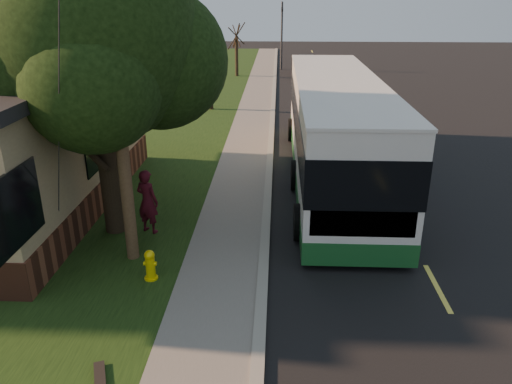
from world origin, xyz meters
TOP-DOWN VIEW (x-y plane):
  - ground at (0.00, 0.00)m, footprint 120.00×120.00m
  - road at (4.00, 10.00)m, footprint 8.00×80.00m
  - curb at (0.00, 10.00)m, footprint 0.25×80.00m
  - sidewalk at (-1.00, 10.00)m, footprint 2.00×80.00m
  - grass_verge at (-4.50, 10.00)m, footprint 5.00×80.00m
  - fire_hydrant at (-2.60, 0.00)m, footprint 0.32×0.32m
  - utility_pole at (-3.31, 0.99)m, footprint 2.86×3.21m
  - leafy_tree at (-4.17, 2.65)m, footprint 6.30×6.00m
  - bare_tree_near at (-3.50, 18.00)m, footprint 1.38×1.21m
  - bare_tree_far at (-3.00, 30.00)m, footprint 1.38×1.21m
  - traffic_signal at (0.50, 34.00)m, footprint 0.18×0.22m
  - transit_bus at (2.29, 7.13)m, footprint 3.05×13.24m
  - skateboarder at (-3.23, 2.44)m, footprint 0.78×0.67m
  - skateboard_main at (-2.71, -3.25)m, footprint 0.44×0.77m
  - distant_car at (2.53, 31.33)m, footprint 2.03×4.86m

SIDE VIEW (x-z plane):
  - ground at x=0.00m, z-range 0.00..0.00m
  - road at x=4.00m, z-range 0.00..0.01m
  - grass_verge at x=-4.50m, z-range 0.00..0.07m
  - sidewalk at x=-1.00m, z-range 0.00..0.08m
  - curb at x=0.00m, z-range 0.00..0.12m
  - skateboard_main at x=-2.71m, z-range 0.09..0.16m
  - fire_hydrant at x=-2.60m, z-range 0.06..0.80m
  - distant_car at x=2.53m, z-range 0.00..1.64m
  - skateboarder at x=-3.23m, z-range 0.07..1.89m
  - transit_bus at x=2.29m, z-range 0.12..3.69m
  - bare_tree_far at x=-3.00m, z-range -0.01..4.02m
  - bare_tree_near at x=-3.50m, z-range 0.00..4.30m
  - traffic_signal at x=0.50m, z-range 0.41..5.91m
  - utility_pole at x=-3.31m, z-range 0.10..9.17m
  - leafy_tree at x=-4.17m, z-range 1.27..9.07m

